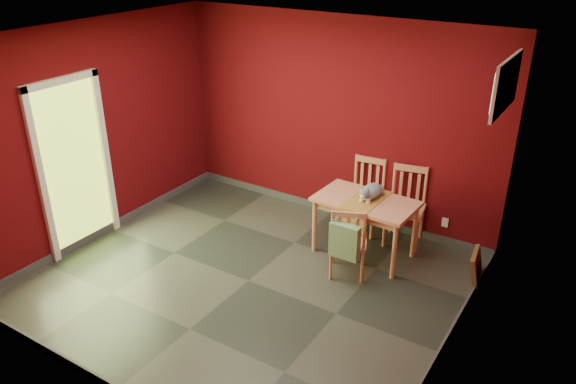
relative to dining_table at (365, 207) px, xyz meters
The scene contains 13 objects.
ground 1.62m from the dining_table, 124.39° to the right, with size 4.50×4.50×0.00m, color #2D342D.
room_shell 1.60m from the dining_table, 124.39° to the right, with size 4.50×4.50×4.50m.
doorway 3.51m from the dining_table, 152.03° to the right, with size 0.06×1.01×2.13m.
window 2.21m from the dining_table, ahead, with size 0.05×0.90×0.50m.
outlet_plate 1.12m from the dining_table, 44.99° to the left, with size 0.08×0.01×0.12m, color silver.
dining_table is the anchor object (origin of this frame).
table_runner 0.13m from the dining_table, 90.00° to the right, with size 0.38×0.74×0.37m.
chair_far_left 0.67m from the dining_table, 114.77° to the left, with size 0.49×0.49×0.96m.
chair_far_right 0.65m from the dining_table, 62.22° to the left, with size 0.54×0.54×0.98m.
chair_near 0.55m from the dining_table, 85.62° to the right, with size 0.54×0.54×0.88m.
tote_bag 0.73m from the dining_table, 82.69° to the right, with size 0.34×0.20×0.47m.
cat 0.23m from the dining_table, 76.09° to the left, with size 0.24×0.45×0.23m, color slate, non-canonical shape.
picture_frame 1.42m from the dining_table, ahead, with size 0.18×0.42×0.41m.
Camera 1 is at (3.21, -4.26, 3.65)m, focal length 35.00 mm.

